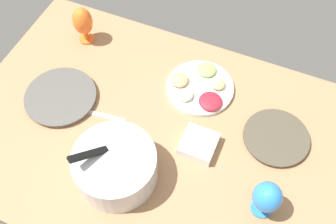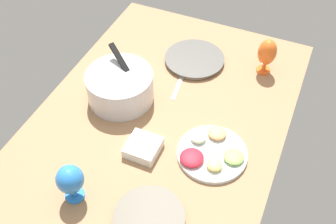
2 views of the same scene
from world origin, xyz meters
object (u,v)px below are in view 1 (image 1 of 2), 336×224
fruit_platter (200,88)px  square_bowl_white (199,144)px  hurricane_glass_orange (83,22)px  dinner_plate_left (276,138)px  hurricane_glass_blue (267,198)px  dinner_plate_right (61,96)px  mixing_bowl (115,166)px

fruit_platter → square_bowl_white: bearing=109.3°
fruit_platter → hurricane_glass_orange: (57.30, -6.50, 9.26)cm
dinner_plate_left → square_bowl_white: square_bowl_white is taller
dinner_plate_left → hurricane_glass_orange: hurricane_glass_orange is taller
hurricane_glass_blue → fruit_platter: bearing=-46.6°
dinner_plate_right → hurricane_glass_blue: (-88.27, 13.69, 9.22)cm
hurricane_glass_blue → mixing_bowl: bearing=8.9°
dinner_plate_left → fruit_platter: (35.08, -10.61, 0.59)cm
mixing_bowl → fruit_platter: size_ratio=1.05×
fruit_platter → hurricane_glass_orange: bearing=-6.5°
hurricane_glass_blue → square_bowl_white: 32.71cm
fruit_platter → hurricane_glass_blue: hurricane_glass_blue is taller
hurricane_glass_orange → hurricane_glass_blue: bearing=154.0°
hurricane_glass_orange → square_bowl_white: 74.07cm
dinner_plate_left → hurricane_glass_blue: 30.56cm
fruit_platter → hurricane_glass_orange: hurricane_glass_orange is taller
dinner_plate_left → square_bowl_white: size_ratio=1.98×
hurricane_glass_orange → square_bowl_white: hurricane_glass_orange is taller
dinner_plate_right → hurricane_glass_orange: (6.44, -32.42, 9.71)cm
dinner_plate_left → dinner_plate_right: 87.29cm
dinner_plate_right → dinner_plate_left: bearing=-169.9°
dinner_plate_right → fruit_platter: (-50.86, -25.92, 0.45)cm
fruit_platter → square_bowl_white: size_ratio=2.19×
square_bowl_white → fruit_platter: bearing=-70.7°
hurricane_glass_orange → fruit_platter: bearing=173.5°
dinner_plate_left → square_bowl_white: bearing=29.8°
dinner_plate_left → dinner_plate_right: size_ratio=0.87×
fruit_platter → hurricane_glass_blue: bearing=133.4°
dinner_plate_left → hurricane_glass_blue: hurricane_glass_blue is taller
fruit_platter → mixing_bowl: bearing=73.4°
dinner_plate_left → hurricane_glass_orange: size_ratio=1.40×
mixing_bowl → hurricane_glass_orange: (43.12, -54.19, 3.42)cm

